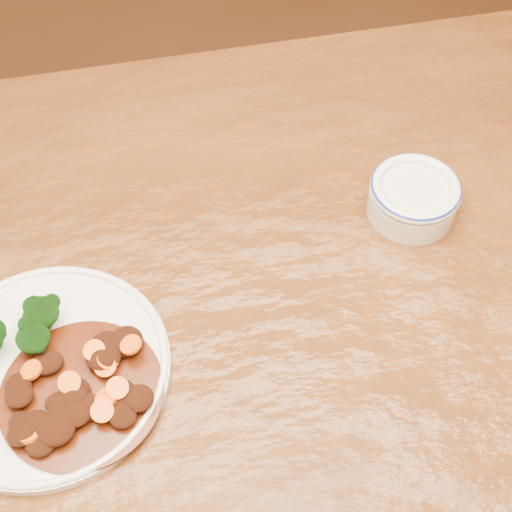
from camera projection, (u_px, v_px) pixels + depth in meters
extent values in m
cube|color=#5E3110|center=(269.00, 325.00, 0.78)|extent=(1.51, 0.92, 0.04)
cylinder|color=white|center=(47.00, 370.00, 0.72)|extent=(0.25, 0.25, 0.01)
torus|color=white|center=(46.00, 368.00, 0.71)|extent=(0.25, 0.25, 0.01)
cylinder|color=#669D51|center=(46.00, 322.00, 0.74)|extent=(0.01, 0.01, 0.01)
ellipsoid|color=black|center=(41.00, 313.00, 0.72)|extent=(0.04, 0.04, 0.03)
cylinder|color=#669D51|center=(38.00, 347.00, 0.72)|extent=(0.01, 0.01, 0.01)
ellipsoid|color=black|center=(33.00, 338.00, 0.70)|extent=(0.03, 0.03, 0.03)
cylinder|color=#471507|center=(82.00, 393.00, 0.70)|extent=(0.16, 0.16, 0.00)
ellipsoid|color=black|center=(56.00, 429.00, 0.66)|extent=(0.04, 0.03, 0.02)
ellipsoid|color=black|center=(76.00, 414.00, 0.67)|extent=(0.03, 0.03, 0.01)
ellipsoid|color=black|center=(36.00, 424.00, 0.67)|extent=(0.03, 0.03, 0.01)
ellipsoid|color=black|center=(77.00, 391.00, 0.69)|extent=(0.03, 0.03, 0.01)
ellipsoid|color=black|center=(60.00, 416.00, 0.67)|extent=(0.03, 0.03, 0.01)
ellipsoid|color=black|center=(126.00, 341.00, 0.72)|extent=(0.03, 0.04, 0.02)
ellipsoid|color=black|center=(41.00, 443.00, 0.66)|extent=(0.03, 0.03, 0.01)
ellipsoid|color=black|center=(106.00, 341.00, 0.72)|extent=(0.03, 0.02, 0.01)
ellipsoid|color=black|center=(139.00, 398.00, 0.68)|extent=(0.03, 0.03, 0.01)
ellipsoid|color=black|center=(19.00, 421.00, 0.67)|extent=(0.02, 0.02, 0.01)
ellipsoid|color=black|center=(19.00, 396.00, 0.68)|extent=(0.03, 0.03, 0.01)
ellipsoid|color=black|center=(73.00, 395.00, 0.68)|extent=(0.03, 0.03, 0.01)
ellipsoid|color=black|center=(123.00, 415.00, 0.67)|extent=(0.03, 0.03, 0.01)
ellipsoid|color=black|center=(104.00, 357.00, 0.71)|extent=(0.04, 0.03, 0.02)
ellipsoid|color=black|center=(70.00, 396.00, 0.68)|extent=(0.03, 0.02, 0.01)
ellipsoid|color=black|center=(18.00, 385.00, 0.69)|extent=(0.03, 0.03, 0.01)
ellipsoid|color=black|center=(21.00, 434.00, 0.66)|extent=(0.03, 0.02, 0.01)
ellipsoid|color=black|center=(125.00, 346.00, 0.72)|extent=(0.02, 0.02, 0.01)
ellipsoid|color=black|center=(47.00, 363.00, 0.70)|extent=(0.03, 0.03, 0.02)
ellipsoid|color=black|center=(59.00, 403.00, 0.68)|extent=(0.03, 0.02, 0.01)
ellipsoid|color=black|center=(119.00, 394.00, 0.68)|extent=(0.03, 0.03, 0.02)
ellipsoid|color=black|center=(87.00, 407.00, 0.68)|extent=(0.03, 0.03, 0.01)
cylinder|color=#DC520B|center=(131.00, 345.00, 0.70)|extent=(0.02, 0.02, 0.01)
cylinder|color=#DC520B|center=(108.00, 359.00, 0.70)|extent=(0.03, 0.03, 0.01)
cylinder|color=#DC520B|center=(106.00, 398.00, 0.68)|extent=(0.03, 0.03, 0.01)
cylinder|color=#DC520B|center=(117.00, 388.00, 0.68)|extent=(0.03, 0.03, 0.01)
cylinder|color=#DC520B|center=(94.00, 351.00, 0.70)|extent=(0.02, 0.02, 0.01)
cylinder|color=#DC520B|center=(29.00, 434.00, 0.66)|extent=(0.02, 0.02, 0.01)
cylinder|color=#DC520B|center=(70.00, 382.00, 0.68)|extent=(0.03, 0.03, 0.02)
cylinder|color=#DC520B|center=(31.00, 370.00, 0.69)|extent=(0.03, 0.03, 0.01)
cylinder|color=#DC520B|center=(105.00, 366.00, 0.70)|extent=(0.03, 0.03, 0.01)
cylinder|color=#DC520B|center=(102.00, 411.00, 0.67)|extent=(0.03, 0.03, 0.01)
cylinder|color=silver|center=(412.00, 202.00, 0.83)|extent=(0.10, 0.10, 0.03)
cylinder|color=silver|center=(415.00, 190.00, 0.82)|extent=(0.08, 0.08, 0.01)
torus|color=silver|center=(416.00, 188.00, 0.81)|extent=(0.11, 0.11, 0.01)
torus|color=navy|center=(416.00, 186.00, 0.81)|extent=(0.10, 0.10, 0.00)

